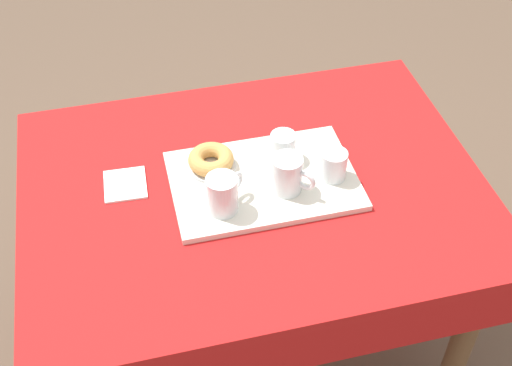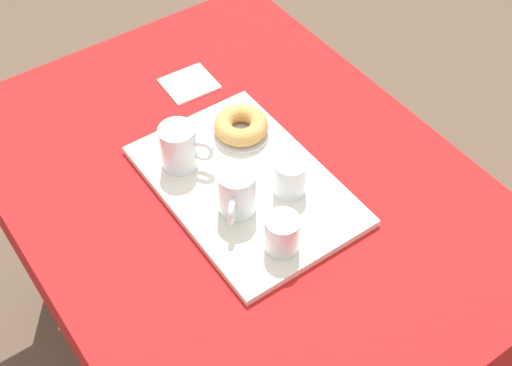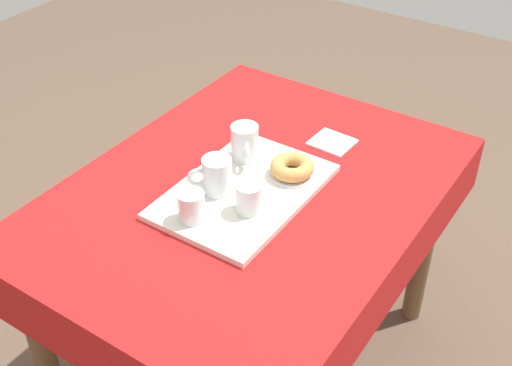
% 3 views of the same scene
% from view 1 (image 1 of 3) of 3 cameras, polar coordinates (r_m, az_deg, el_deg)
% --- Properties ---
extents(ground_plane, '(6.00, 6.00, 0.00)m').
position_cam_1_polar(ground_plane, '(2.29, -0.18, -13.22)').
color(ground_plane, brown).
extents(dining_table, '(1.18, 0.88, 0.72)m').
position_cam_1_polar(dining_table, '(1.81, -0.22, -2.66)').
color(dining_table, red).
rests_on(dining_table, ground).
extents(serving_tray, '(0.47, 0.32, 0.02)m').
position_cam_1_polar(serving_tray, '(1.73, 0.63, 0.22)').
color(serving_tray, silver).
rests_on(serving_tray, dining_table).
extents(tea_mug_left, '(0.10, 0.09, 0.10)m').
position_cam_1_polar(tea_mug_left, '(1.61, -2.83, -1.00)').
color(tea_mug_left, white).
rests_on(tea_mug_left, serving_tray).
extents(tea_mug_right, '(0.10, 0.10, 0.10)m').
position_cam_1_polar(tea_mug_right, '(1.66, 2.68, 0.64)').
color(tea_mug_right, white).
rests_on(tea_mug_right, serving_tray).
extents(water_glass_near, '(0.07, 0.07, 0.08)m').
position_cam_1_polar(water_glass_near, '(1.75, 2.29, 3.00)').
color(water_glass_near, white).
rests_on(water_glass_near, serving_tray).
extents(water_glass_far, '(0.07, 0.07, 0.08)m').
position_cam_1_polar(water_glass_far, '(1.71, 6.56, 1.44)').
color(water_glass_far, white).
rests_on(water_glass_far, serving_tray).
extents(donut_plate_left, '(0.12, 0.12, 0.01)m').
position_cam_1_polar(donut_plate_left, '(1.75, -3.79, 1.43)').
color(donut_plate_left, silver).
rests_on(donut_plate_left, serving_tray).
extents(sugar_donut_left, '(0.12, 0.12, 0.04)m').
position_cam_1_polar(sugar_donut_left, '(1.74, -3.82, 2.00)').
color(sugar_donut_left, tan).
rests_on(sugar_donut_left, donut_plate_left).
extents(paper_napkin, '(0.11, 0.12, 0.01)m').
position_cam_1_polar(paper_napkin, '(1.76, -10.98, -0.13)').
color(paper_napkin, white).
rests_on(paper_napkin, dining_table).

